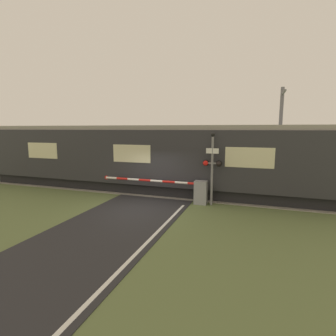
% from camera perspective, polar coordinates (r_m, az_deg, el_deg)
% --- Properties ---
extents(ground_plane, '(80.00, 80.00, 0.00)m').
position_cam_1_polar(ground_plane, '(12.22, -6.07, -8.66)').
color(ground_plane, '#5B6B3D').
extents(track_bed, '(36.00, 3.20, 0.13)m').
position_cam_1_polar(track_bed, '(15.31, -0.55, -4.96)').
color(track_bed, gray).
rests_on(track_bed, ground_plane).
extents(train, '(21.84, 3.05, 3.78)m').
position_cam_1_polar(train, '(15.49, -5.38, 2.34)').
color(train, black).
rests_on(train, ground_plane).
extents(crossing_barrier, '(5.60, 0.44, 1.14)m').
position_cam_1_polar(crossing_barrier, '(12.81, 5.14, -4.84)').
color(crossing_barrier, gray).
rests_on(crossing_barrier, ground_plane).
extents(signal_post, '(0.91, 0.26, 3.42)m').
position_cam_1_polar(signal_post, '(12.39, 9.58, 0.74)').
color(signal_post, gray).
rests_on(signal_post, ground_plane).
extents(catenary_pole, '(0.20, 1.90, 5.91)m').
position_cam_1_polar(catenary_pole, '(16.45, 23.14, 6.14)').
color(catenary_pole, slate).
rests_on(catenary_pole, ground_plane).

